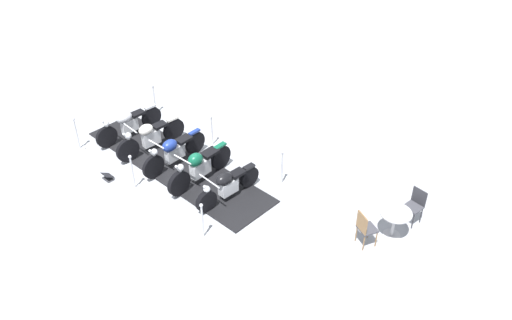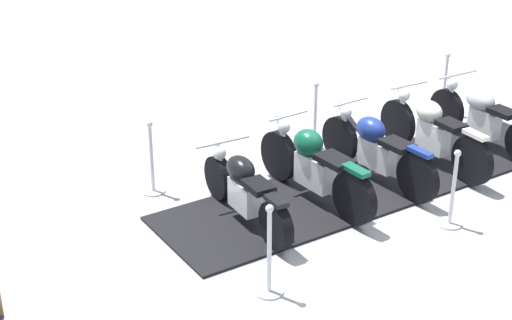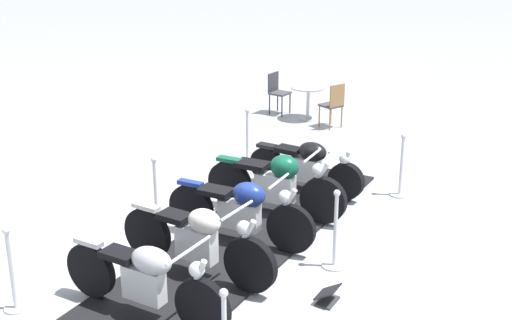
% 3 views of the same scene
% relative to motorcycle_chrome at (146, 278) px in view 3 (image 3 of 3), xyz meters
% --- Properties ---
extents(ground_plane, '(80.00, 80.00, 0.00)m').
position_rel_motorcycle_chrome_xyz_m(ground_plane, '(-1.17, 1.84, -0.53)').
color(ground_plane, '#A8AAB2').
extents(display_platform, '(4.83, 6.46, 0.04)m').
position_rel_motorcycle_chrome_xyz_m(display_platform, '(-1.17, 1.84, -0.51)').
color(display_platform, black).
rests_on(display_platform, ground_plane).
extents(motorcycle_chrome, '(2.07, 1.29, 1.01)m').
position_rel_motorcycle_chrome_xyz_m(motorcycle_chrome, '(0.00, 0.00, 0.00)').
color(motorcycle_chrome, black).
rests_on(motorcycle_chrome, display_platform).
extents(motorcycle_cream, '(2.12, 1.20, 1.05)m').
position_rel_motorcycle_chrome_xyz_m(motorcycle_cream, '(-0.57, 0.93, 0.00)').
color(motorcycle_cream, black).
rests_on(motorcycle_cream, display_platform).
extents(motorcycle_navy, '(1.96, 1.35, 1.02)m').
position_rel_motorcycle_chrome_xyz_m(motorcycle_navy, '(-1.14, 1.86, 0.00)').
color(motorcycle_navy, black).
rests_on(motorcycle_navy, display_platform).
extents(motorcycle_forest, '(1.97, 1.39, 1.04)m').
position_rel_motorcycle_chrome_xyz_m(motorcycle_forest, '(-1.72, 2.79, 0.01)').
color(motorcycle_forest, black).
rests_on(motorcycle_forest, display_platform).
extents(motorcycle_black, '(1.91, 1.20, 0.89)m').
position_rel_motorcycle_chrome_xyz_m(motorcycle_black, '(-2.28, 3.72, -0.05)').
color(motorcycle_black, black).
rests_on(motorcycle_black, display_platform).
extents(stanchion_right_mid, '(0.33, 0.33, 1.10)m').
position_rel_motorcycle_chrome_xyz_m(stanchion_right_mid, '(0.06, 2.59, -0.17)').
color(stanchion_right_mid, silver).
rests_on(stanchion_right_mid, ground_plane).
extents(stanchion_left_rear, '(0.33, 0.33, 1.10)m').
position_rel_motorcycle_chrome_xyz_m(stanchion_left_rear, '(-3.86, 3.46, -0.17)').
color(stanchion_left_rear, silver).
rests_on(stanchion_left_rear, ground_plane).
extents(stanchion_left_front, '(0.28, 0.28, 1.07)m').
position_rel_motorcycle_chrome_xyz_m(stanchion_left_front, '(-0.95, -1.29, -0.14)').
color(stanchion_left_front, silver).
rests_on(stanchion_left_front, ground_plane).
extents(stanchion_left_mid, '(0.33, 0.33, 1.05)m').
position_rel_motorcycle_chrome_xyz_m(stanchion_left_mid, '(-2.41, 1.09, -0.19)').
color(stanchion_left_mid, silver).
rests_on(stanchion_left_mid, ground_plane).
extents(stanchion_right_rear, '(0.33, 0.33, 1.07)m').
position_rel_motorcycle_chrome_xyz_m(stanchion_right_rear, '(-1.39, 4.97, -0.19)').
color(stanchion_right_rear, silver).
rests_on(stanchion_right_rear, ground_plane).
extents(info_placard, '(0.37, 0.39, 0.23)m').
position_rel_motorcycle_chrome_xyz_m(info_placard, '(0.76, 2.00, -0.45)').
color(info_placard, '#333338').
rests_on(info_placard, ground_plane).
extents(cafe_table, '(0.77, 0.77, 0.74)m').
position_rel_motorcycle_chrome_xyz_m(cafe_table, '(-5.84, 6.12, 0.03)').
color(cafe_table, '#B7B7BC').
rests_on(cafe_table, ground_plane).
extents(cafe_chair_near_table, '(0.44, 0.44, 0.97)m').
position_rel_motorcycle_chrome_xyz_m(cafe_chair_near_table, '(-5.02, 6.22, 0.03)').
color(cafe_chair_near_table, olive).
rests_on(cafe_chair_near_table, ground_plane).
extents(cafe_chair_across_table, '(0.53, 0.53, 0.94)m').
position_rel_motorcycle_chrome_xyz_m(cafe_chair_across_table, '(-6.58, 5.77, 0.02)').
color(cafe_chair_across_table, '#2D2D33').
rests_on(cafe_chair_across_table, ground_plane).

